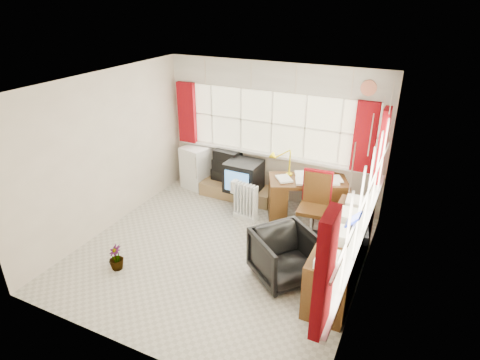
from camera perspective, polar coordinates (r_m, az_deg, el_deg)
The scene contains 20 objects.
ground at distance 6.11m, azimuth -2.79°, elevation -10.19°, with size 4.00×4.00×0.00m, color beige.
room_walls at distance 5.38m, azimuth -3.12°, elevation 2.95°, with size 4.00×4.00×4.00m.
window_back at distance 7.23m, azimuth 4.34°, elevation 4.13°, with size 3.70×0.12×3.60m.
window_right at distance 5.09m, azimuth 16.78°, elevation -6.57°, with size 0.12×3.70×3.60m.
curtains at distance 5.87m, azimuth 9.25°, elevation 4.11°, with size 3.83×3.83×1.15m.
overhead_cabinets at distance 5.68m, azimuth 10.51°, elevation 11.71°, with size 3.98×3.98×0.48m.
desk at distance 6.85m, azimuth 9.49°, elevation -2.35°, with size 1.41×1.10×0.77m.
desk_lamp at distance 6.70m, azimuth 7.14°, elevation 3.25°, with size 0.17×0.14×0.46m.
task_chair at distance 6.29m, azimuth 10.61°, elevation -3.27°, with size 0.49×0.52×1.10m.
office_chair at distance 5.45m, azimuth 6.38°, elevation -10.70°, with size 0.76×0.78×0.71m, color black.
radiator at distance 6.80m, azimuth 0.83°, elevation -3.53°, with size 0.46×0.25×0.65m.
credenza at distance 5.58m, azimuth 14.25°, elevation -9.98°, with size 0.50×2.00×0.85m.
file_tray at distance 5.24m, azimuth 16.28°, elevation -7.31°, with size 0.27×0.34×0.11m, color black.
tv_bench at distance 7.57m, azimuth -0.35°, elevation -1.56°, with size 1.40×0.50×0.25m, color #9F7A4F.
crt_tv at distance 7.23m, azimuth 0.51°, elevation 0.57°, with size 0.61×0.58×0.55m.
hifi_stack at distance 7.64m, azimuth -1.71°, elevation 2.04°, with size 0.60×0.41×0.60m.
mini_fridge at distance 7.93m, azimuth -6.15°, elevation 1.85°, with size 0.58×0.59×0.83m.
spray_bottle_a at distance 7.35m, azimuth 0.17°, elevation -2.12°, with size 0.12×0.13×0.32m, color silver.
spray_bottle_b at distance 7.29m, azimuth 4.22°, elevation -3.04°, with size 0.08×0.08×0.18m, color #89CDBD.
flower_vase at distance 5.93m, azimuth -17.21°, elevation -10.50°, with size 0.21×0.21×0.37m, color black.
Camera 1 is at (2.41, -4.36, 3.53)m, focal length 30.00 mm.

